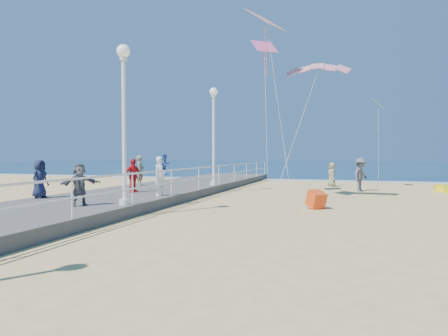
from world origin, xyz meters
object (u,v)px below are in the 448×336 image
(spectator_4, at_px, (40,179))
(beach_walker_a, at_px, (361,175))
(lamp_post_far, at_px, (214,126))
(spectator_5, at_px, (80,184))
(spectator_6, at_px, (140,171))
(beach_walker_c, at_px, (332,174))
(toddler_held, at_px, (165,164))
(lamp_post_mid, at_px, (124,107))
(spectator_3, at_px, (133,175))
(box_kite, at_px, (316,201))
(beach_chair_left, at_px, (440,188))
(woman_holding_toddler, at_px, (160,176))

(spectator_4, xyz_separation_m, beach_walker_a, (11.96, 11.26, -0.20))
(lamp_post_far, distance_m, spectator_5, 10.07)
(spectator_6, height_order, beach_walker_a, spectator_6)
(spectator_4, distance_m, spectator_6, 6.50)
(beach_walker_c, bearing_deg, toddler_held, -44.79)
(lamp_post_far, xyz_separation_m, spectator_6, (-3.55, -1.72, -2.45))
(lamp_post_mid, relative_size, toddler_held, 6.16)
(spectator_3, relative_size, beach_walker_a, 0.79)
(box_kite, bearing_deg, spectator_6, 119.48)
(lamp_post_mid, bearing_deg, spectator_3, 117.24)
(beach_walker_a, bearing_deg, lamp_post_far, 138.83)
(lamp_post_mid, bearing_deg, spectator_4, 169.13)
(spectator_6, height_order, beach_chair_left, spectator_6)
(spectator_3, distance_m, spectator_6, 3.62)
(lamp_post_mid, bearing_deg, woman_holding_toddler, 93.54)
(spectator_4, xyz_separation_m, spectator_6, (0.70, 6.46, 0.07))
(woman_holding_toddler, height_order, toddler_held, toddler_held)
(toddler_held, distance_m, spectator_5, 4.03)
(toddler_held, bearing_deg, spectator_5, -178.69)
(spectator_3, xyz_separation_m, spectator_4, (-2.20, -3.17, -0.01))
(woman_holding_toddler, height_order, spectator_4, woman_holding_toddler)
(woman_holding_toddler, bearing_deg, spectator_6, 57.50)
(beach_walker_a, relative_size, beach_walker_c, 1.21)
(spectator_6, relative_size, beach_walker_c, 1.04)
(lamp_post_far, xyz_separation_m, toddler_held, (-0.03, -5.87, -1.98))
(box_kite, bearing_deg, lamp_post_mid, 172.35)
(lamp_post_mid, distance_m, beach_chair_left, 18.00)
(lamp_post_mid, distance_m, spectator_5, 2.93)
(lamp_post_far, height_order, spectator_5, lamp_post_far)
(toddler_held, height_order, spectator_4, toddler_held)
(woman_holding_toddler, bearing_deg, spectator_5, -177.24)
(spectator_4, height_order, beach_walker_a, beach_walker_a)
(spectator_3, height_order, beach_walker_a, spectator_3)
(spectator_5, bearing_deg, box_kite, -24.63)
(lamp_post_mid, relative_size, spectator_6, 3.26)
(woman_holding_toddler, bearing_deg, toddler_held, -25.59)
(lamp_post_mid, height_order, beach_walker_c, lamp_post_mid)
(lamp_post_mid, bearing_deg, lamp_post_far, 90.00)
(beach_chair_left, bearing_deg, beach_walker_c, 161.81)
(spectator_6, bearing_deg, lamp_post_far, -76.53)
(spectator_3, xyz_separation_m, spectator_6, (-1.50, 3.29, 0.07))
(woman_holding_toddler, xyz_separation_m, spectator_3, (-1.87, 1.01, -0.05))
(lamp_post_mid, height_order, beach_walker_a, lamp_post_mid)
(spectator_6, bearing_deg, beach_walker_a, -79.31)
(woman_holding_toddler, height_order, box_kite, woman_holding_toddler)
(woman_holding_toddler, relative_size, spectator_5, 1.13)
(toddler_held, height_order, box_kite, toddler_held)
(spectator_5, bearing_deg, woman_holding_toddler, 16.33)
(lamp_post_far, bearing_deg, spectator_4, -117.44)
(woman_holding_toddler, relative_size, spectator_3, 1.07)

